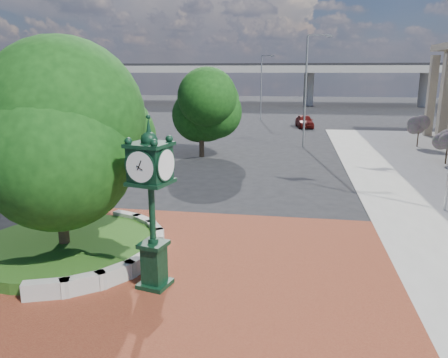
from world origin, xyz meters
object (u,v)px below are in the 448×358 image
parked_car (304,121)px  street_lamp_far (263,83)px  street_lamp_near (309,83)px  post_clock (152,198)px

parked_car → street_lamp_far: 9.40m
parked_car → street_lamp_near: street_lamp_near is taller
parked_car → street_lamp_far: size_ratio=0.52×
street_lamp_near → parked_car: bearing=89.5°
post_clock → parked_car: post_clock is taller
parked_car → street_lamp_near: (-0.11, -13.47, 4.51)m
street_lamp_far → post_clock: bearing=-89.6°
parked_car → street_lamp_near: bearing=-98.4°
post_clock → street_lamp_near: bearing=79.1°
post_clock → parked_car: bearing=82.7°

